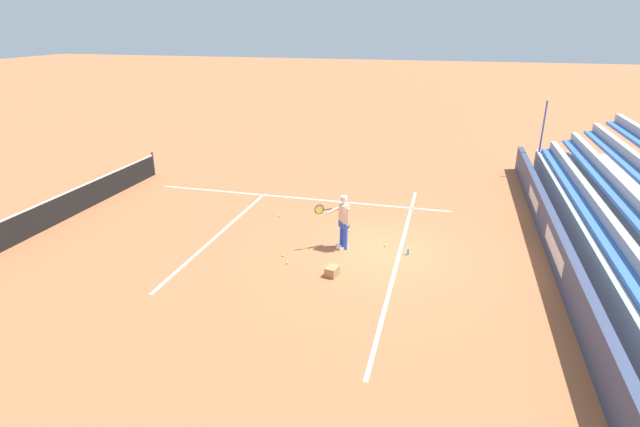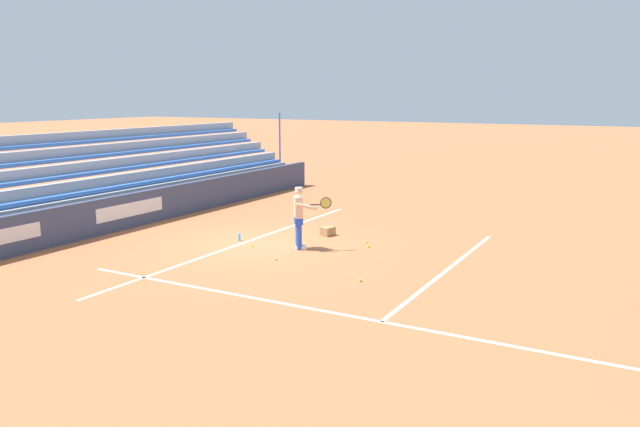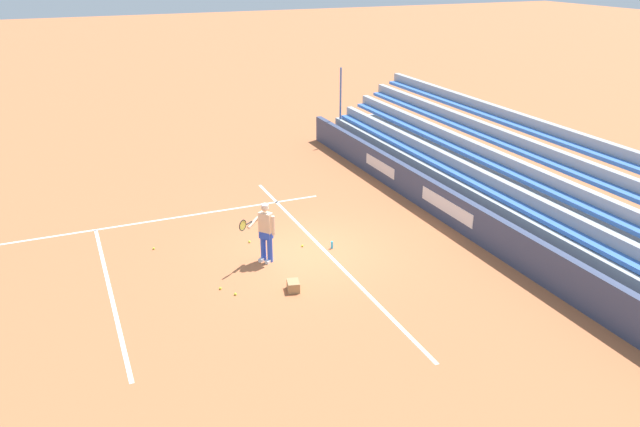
% 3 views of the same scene
% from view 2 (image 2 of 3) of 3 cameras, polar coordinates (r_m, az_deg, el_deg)
% --- Properties ---
extents(ground_plane, '(160.00, 160.00, 0.00)m').
position_cam_2_polar(ground_plane, '(17.91, -5.42, -2.77)').
color(ground_plane, '#B7663D').
extents(court_baseline_white, '(12.00, 0.10, 0.01)m').
position_cam_2_polar(court_baseline_white, '(18.18, -6.73, -2.58)').
color(court_baseline_white, white).
rests_on(court_baseline_white, ground).
extents(court_sideline_white, '(0.10, 12.00, 0.01)m').
position_cam_2_polar(court_sideline_white, '(12.52, -0.75, -8.70)').
color(court_sideline_white, white).
rests_on(court_sideline_white, ground).
extents(court_service_line_white, '(8.22, 0.10, 0.01)m').
position_cam_2_polar(court_service_line_white, '(15.58, 11.64, -5.00)').
color(court_service_line_white, white).
rests_on(court_service_line_white, ground).
extents(back_wall_sponsor_board, '(21.61, 0.25, 1.10)m').
position_cam_2_polar(back_wall_sponsor_board, '(20.93, -16.77, 0.32)').
color(back_wall_sponsor_board, '#384260').
rests_on(back_wall_sponsor_board, ground).
extents(bleacher_stand, '(20.53, 3.20, 3.40)m').
position_cam_2_polar(bleacher_stand, '(22.53, -20.77, 1.34)').
color(bleacher_stand, '#9EA3A8').
rests_on(bleacher_stand, ground).
extents(tennis_player, '(0.64, 1.05, 1.71)m').
position_cam_2_polar(tennis_player, '(17.07, -1.89, -0.33)').
color(tennis_player, blue).
rests_on(tennis_player, ground).
extents(ball_box_cardboard, '(0.46, 0.38, 0.26)m').
position_cam_2_polar(ball_box_cardboard, '(18.85, 0.72, -1.63)').
color(ball_box_cardboard, '#A87F51').
rests_on(ball_box_cardboard, ground).
extents(tennis_ball_near_player, '(0.07, 0.07, 0.07)m').
position_cam_2_polar(tennis_ball_near_player, '(17.95, 4.26, -2.61)').
color(tennis_ball_near_player, '#CCE533').
rests_on(tennis_ball_near_player, ground).
extents(tennis_ball_by_box, '(0.07, 0.07, 0.07)m').
position_cam_2_polar(tennis_ball_by_box, '(17.56, -6.21, -2.95)').
color(tennis_ball_by_box, '#CCE533').
rests_on(tennis_ball_by_box, ground).
extents(tennis_ball_on_baseline, '(0.07, 0.07, 0.07)m').
position_cam_2_polar(tennis_ball_on_baseline, '(17.45, 4.47, -3.00)').
color(tennis_ball_on_baseline, '#CCE533').
rests_on(tennis_ball_on_baseline, ground).
extents(tennis_ball_stray_back, '(0.07, 0.07, 0.07)m').
position_cam_2_polar(tennis_ball_stray_back, '(16.11, -4.05, -4.16)').
color(tennis_ball_stray_back, '#CCE533').
rests_on(tennis_ball_stray_back, ground).
extents(tennis_ball_midcourt, '(0.07, 0.07, 0.07)m').
position_cam_2_polar(tennis_ball_midcourt, '(14.29, 3.72, -6.11)').
color(tennis_ball_midcourt, '#CCE533').
rests_on(tennis_ball_midcourt, ground).
extents(water_bottle, '(0.07, 0.07, 0.22)m').
position_cam_2_polar(water_bottle, '(18.32, -7.37, -2.15)').
color(water_bottle, '#33B2E5').
rests_on(water_bottle, ground).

